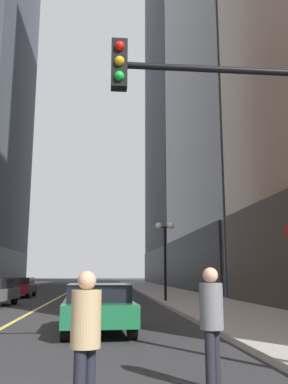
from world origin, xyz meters
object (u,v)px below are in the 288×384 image
at_px(car_green, 98,306).
at_px(traffic_light_near_right, 242,148).
at_px(car_maroon, 19,286).
at_px(pedestrian_in_tan_trench, 86,333).
at_px(street_lamp_right_mid, 165,243).
at_px(pedestrian_in_grey_suit, 212,317).
at_px(fire_hydrant_right, 209,307).

bearing_deg(car_green, traffic_light_near_right, -64.78).
distance_m(car_maroon, traffic_light_near_right, 24.93).
relative_size(pedestrian_in_tan_trench, street_lamp_right_mid, 0.37).
height_order(traffic_light_near_right, street_lamp_right_mid, traffic_light_near_right).
relative_size(car_maroon, street_lamp_right_mid, 1.03).
xyz_separation_m(car_green, pedestrian_in_grey_suit, (1.70, -5.98, 0.27)).
bearing_deg(traffic_light_near_right, pedestrian_in_tan_trench, -144.33).
bearing_deg(street_lamp_right_mid, traffic_light_near_right, -93.64).
height_order(pedestrian_in_grey_suit, street_lamp_right_mid, street_lamp_right_mid).
bearing_deg(car_green, fire_hydrant_right, 40.93).
bearing_deg(fire_hydrant_right, car_maroon, 123.72).
xyz_separation_m(pedestrian_in_tan_trench, street_lamp_right_mid, (3.60, 18.32, 2.30)).
height_order(pedestrian_in_tan_trench, traffic_light_near_right, traffic_light_near_right).
distance_m(pedestrian_in_tan_trench, fire_hydrant_right, 11.43).
bearing_deg(car_maroon, car_green, -72.62).
bearing_deg(car_maroon, street_lamp_right_mid, -36.78).
xyz_separation_m(car_green, fire_hydrant_right, (4.05, 3.51, -0.32)).
xyz_separation_m(car_maroon, pedestrian_in_tan_trench, (5.61, -25.20, 0.23)).
relative_size(pedestrian_in_grey_suit, pedestrian_in_tan_trench, 1.03).
height_order(car_green, street_lamp_right_mid, street_lamp_right_mid).
xyz_separation_m(pedestrian_in_grey_suit, pedestrian_in_tan_trench, (-1.74, -1.17, -0.04)).
distance_m(pedestrian_in_grey_suit, fire_hydrant_right, 9.79).
bearing_deg(traffic_light_near_right, car_green, 115.22).
bearing_deg(pedestrian_in_tan_trench, pedestrian_in_grey_suit, 33.82).
height_order(car_green, pedestrian_in_tan_trench, pedestrian_in_tan_trench).
distance_m(car_green, fire_hydrant_right, 5.37).
bearing_deg(traffic_light_near_right, fire_hydrant_right, 80.05).
height_order(traffic_light_near_right, fire_hydrant_right, traffic_light_near_right).
relative_size(traffic_light_near_right, fire_hydrant_right, 7.06).
bearing_deg(pedestrian_in_grey_suit, pedestrian_in_tan_trench, -146.18).
height_order(car_green, car_maroon, same).
bearing_deg(pedestrian_in_tan_trench, street_lamp_right_mid, 78.89).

